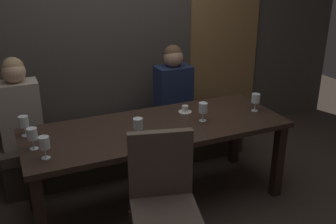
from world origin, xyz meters
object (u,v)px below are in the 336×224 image
Objects in this scene: wine_glass_near_right at (138,125)px; wine_glass_near_left at (44,144)px; diner_redhead at (19,105)px; wine_glass_center_back at (24,122)px; banquette_bench at (132,146)px; chair_near_side at (163,195)px; wine_glass_far_left at (32,134)px; wine_glass_far_right at (256,99)px; dining_table at (157,135)px; wine_glass_end_right at (203,108)px; espresso_cup at (185,110)px; diner_bearded at (173,85)px.

wine_glass_near_left is (-0.71, -0.05, 0.00)m from wine_glass_near_right.
wine_glass_center_back is at bearing -89.68° from diner_redhead.
banquette_bench is 1.48m from chair_near_side.
wine_glass_center_back is at bearing -155.77° from banquette_bench.
wine_glass_near_left is (0.09, -0.46, -0.00)m from wine_glass_center_back.
wine_glass_far_right is (1.95, -0.02, -0.00)m from wine_glass_far_left.
diner_redhead reaches higher than banquette_bench.
wine_glass_center_back is 1.00× the size of wine_glass_near_right.
wine_glass_center_back reaches higher than dining_table.
diner_redhead is 4.98× the size of wine_glass_center_back.
wine_glass_near_left is at bearing -176.04° from wine_glass_near_right.
wine_glass_far_left is at bearing 178.50° from wine_glass_end_right.
banquette_bench is 1.09m from wine_glass_near_right.
wine_glass_end_right is 0.56m from wine_glass_far_right.
wine_glass_far_left is at bearing 107.47° from wine_glass_near_left.
wine_glass_far_left is at bearing -143.57° from banquette_bench.
wine_glass_far_right is at bearing -38.22° from banquette_bench.
wine_glass_far_left is 1.36m from espresso_cup.
wine_glass_far_right is 0.65m from espresso_cup.
wine_glass_end_right reaches higher than dining_table.
espresso_cup is at bearing -56.20° from banquette_bench.
wine_glass_near_right is at bearing -47.85° from diner_redhead.
wine_glass_center_back is (-1.03, 0.24, 0.20)m from dining_table.
wine_glass_near_left is at bearing -174.99° from wine_glass_far_right.
banquette_bench is 3.14× the size of diner_bearded.
wine_glass_end_right is at bearing -62.56° from banquette_bench.
wine_glass_far_left and wine_glass_near_left have the same top height.
wine_glass_center_back and wine_glass_end_right have the same top height.
diner_redhead is at bearing 151.19° from wine_glass_end_right.
diner_redhead reaches higher than wine_glass_far_left.
dining_table is 1.27m from diner_redhead.
wine_glass_center_back is 2.00m from wine_glass_far_right.
diner_bearded reaches higher than dining_table.
chair_near_side is 1.11m from espresso_cup.
wine_glass_center_back reaches higher than banquette_bench.
dining_table is at bearing -34.88° from diner_redhead.
wine_glass_near_right is (0.80, -0.41, -0.00)m from wine_glass_center_back.
banquette_bench is 0.83m from espresso_cup.
diner_bearded is 4.85× the size of wine_glass_near_left.
banquette_bench is at bearing 44.51° from wine_glass_near_left.
wine_glass_far_left is (-0.99, -0.03, 0.20)m from dining_table.
dining_table is 0.98m from wine_glass_near_left.
wine_glass_center_back is (0.00, -0.48, 0.02)m from diner_redhead.
wine_glass_far_right is at bearing 5.01° from wine_glass_near_left.
chair_near_side reaches higher than wine_glass_near_right.
espresso_cup is (-0.60, 0.23, -0.09)m from wine_glass_far_right.
diner_redhead is at bearing 158.81° from wine_glass_far_right.
wine_glass_far_right is (0.47, -0.77, 0.03)m from diner_bearded.
diner_bearded is (0.49, 0.72, 0.17)m from dining_table.
wine_glass_far_left is 1.00× the size of wine_glass_center_back.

